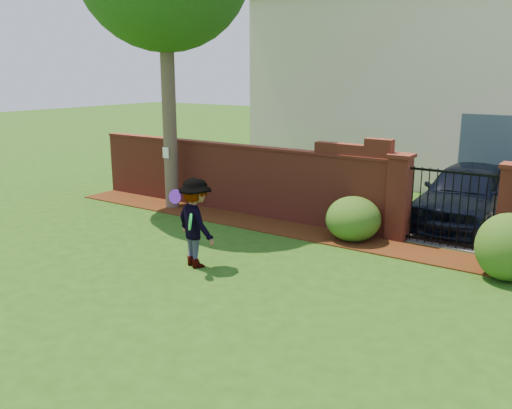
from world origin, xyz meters
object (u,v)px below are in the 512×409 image
Objects in this scene: man at (194,223)px; frisbee_purple at (175,197)px; car at (464,196)px; frisbee_green at (190,222)px.

frisbee_purple is at bearing 39.98° from man.
frisbee_purple is at bearing -121.16° from car.
man is at bearing 19.31° from frisbee_purple.
man reaches higher than frisbee_purple.
man is 5.58× the size of frisbee_green.
frisbee_purple reaches higher than frisbee_green.
car is at bearing 62.05° from frisbee_green.
man is 0.60m from frisbee_purple.
frisbee_green is (-3.18, -5.99, 0.24)m from car.
man is (-3.40, -5.63, 0.10)m from car.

